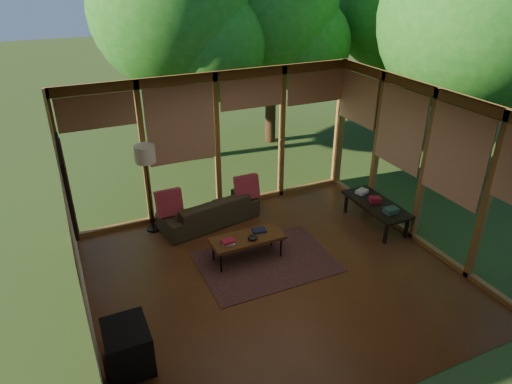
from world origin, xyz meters
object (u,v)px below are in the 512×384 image
sofa (209,210)px  television (128,347)px  side_console (376,205)px  floor_lamp (145,159)px  coffee_table (247,239)px

sofa → television: 4.02m
sofa → side_console: bearing=143.6°
sofa → floor_lamp: 1.54m
sofa → floor_lamp: bearing=-22.1°
coffee_table → side_console: size_ratio=0.86×
television → coffee_table: size_ratio=0.46×
television → sofa: bearing=58.8°
television → floor_lamp: floor_lamp is taller
television → coffee_table: bearing=42.2°
side_console → floor_lamp: bearing=157.8°
floor_lamp → television: bearing=-106.0°
side_console → television: bearing=-157.0°
television → side_console: size_ratio=0.39×
television → coffee_table: 3.06m
television → coffee_table: television is taller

